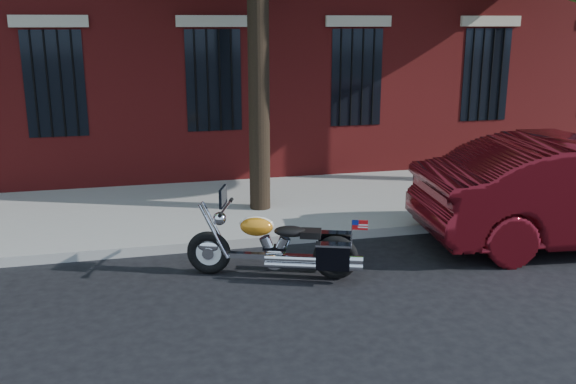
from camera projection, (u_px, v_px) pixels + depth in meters
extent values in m
plane|color=black|center=(265.00, 280.00, 8.56)|extent=(120.00, 120.00, 0.00)
cube|color=gray|center=(247.00, 242.00, 9.84)|extent=(40.00, 0.16, 0.15)
cube|color=gray|center=(229.00, 208.00, 11.61)|extent=(40.00, 3.60, 0.15)
cube|color=black|center=(213.00, 81.00, 12.80)|extent=(1.10, 0.14, 2.00)
cube|color=#B2A893|center=(212.00, 21.00, 12.47)|extent=(1.40, 0.20, 0.22)
cylinder|color=black|center=(214.00, 81.00, 12.72)|extent=(0.04, 0.04, 2.00)
cylinder|color=black|center=(259.00, 73.00, 10.75)|extent=(0.36, 0.36, 5.00)
torus|color=black|center=(209.00, 253.00, 8.71)|extent=(0.62, 0.33, 0.61)
torus|color=black|center=(336.00, 258.00, 8.52)|extent=(0.62, 0.33, 0.61)
cylinder|color=white|center=(209.00, 253.00, 8.71)|extent=(0.44, 0.20, 0.45)
cylinder|color=white|center=(336.00, 258.00, 8.52)|extent=(0.44, 0.20, 0.45)
ellipsoid|color=white|center=(209.00, 246.00, 8.68)|extent=(0.34, 0.22, 0.17)
ellipsoid|color=orange|center=(336.00, 250.00, 8.50)|extent=(0.34, 0.23, 0.17)
cube|color=white|center=(272.00, 256.00, 8.62)|extent=(1.31, 0.54, 0.07)
cylinder|color=white|center=(275.00, 258.00, 8.62)|extent=(0.33, 0.25, 0.29)
cylinder|color=white|center=(307.00, 263.00, 8.41)|extent=(1.09, 0.46, 0.08)
ellipsoid|color=orange|center=(257.00, 226.00, 8.53)|extent=(0.51, 0.40, 0.26)
ellipsoid|color=black|center=(290.00, 231.00, 8.50)|extent=(0.50, 0.39, 0.14)
cube|color=black|center=(334.00, 244.00, 8.73)|extent=(0.46, 0.28, 0.34)
cube|color=black|center=(333.00, 257.00, 8.28)|extent=(0.46, 0.28, 0.34)
cylinder|color=white|center=(226.00, 207.00, 8.51)|extent=(0.27, 0.68, 0.03)
sphere|color=white|center=(220.00, 219.00, 8.56)|extent=(0.23, 0.23, 0.18)
cube|color=black|center=(223.00, 197.00, 8.48)|extent=(0.16, 0.35, 0.25)
cube|color=red|center=(360.00, 225.00, 8.09)|extent=(0.19, 0.08, 0.13)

